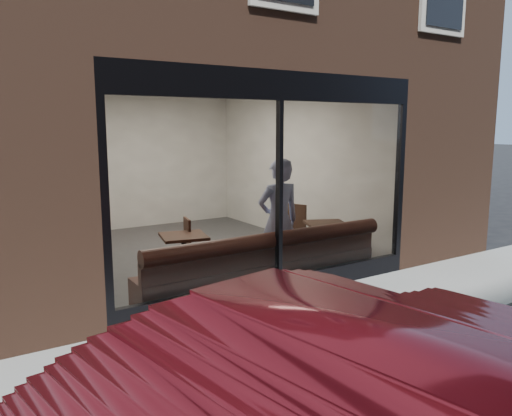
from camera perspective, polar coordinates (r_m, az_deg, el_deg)
ground at (r=5.94m, az=14.50°, el=-15.38°), size 120.00×120.00×0.00m
sidewalk_near at (r=6.60m, az=7.98°, el=-12.54°), size 40.00×2.00×0.01m
kerb_near at (r=5.89m, az=14.89°, el=-15.00°), size 40.00×0.10×0.12m
host_building_pier_right at (r=14.00m, az=1.11°, el=5.87°), size 2.50×12.00×3.20m
host_building_backfill at (r=15.18m, az=-17.36°, el=5.72°), size 5.00×6.00×3.20m
cafe_floor at (r=9.82m, az=-7.44°, el=-5.08°), size 6.00×6.00×0.00m
cafe_ceiling at (r=9.54m, az=-7.85°, el=13.70°), size 6.00×6.00×0.00m
cafe_wall_back at (r=12.31m, az=-13.59°, el=5.13°), size 5.00×0.00×5.00m
cafe_wall_left at (r=8.79m, az=-22.51°, el=3.06°), size 0.00×6.00×6.00m
cafe_wall_right at (r=10.84m, az=4.41°, el=4.81°), size 0.00×6.00×6.00m
storefront_kick at (r=7.32m, az=2.59°, el=-9.01°), size 5.00×0.10×0.30m
storefront_header at (r=6.97m, az=2.77°, el=13.82°), size 5.00×0.10×0.40m
storefront_mullion at (r=7.01m, az=2.68°, el=1.92°), size 0.06×0.10×2.50m
storefront_glass at (r=6.98m, az=2.82°, el=1.89°), size 4.80×0.00×4.80m
banquette at (r=7.61m, az=0.84°, el=-7.68°), size 4.00×0.55×0.45m
person at (r=7.84m, az=2.60°, el=-1.48°), size 0.76×0.54×1.96m
cafe_table_left at (r=7.94m, az=-8.28°, el=-3.22°), size 0.82×0.82×0.04m
cafe_table_right at (r=8.92m, az=8.05°, el=-1.82°), size 0.90×0.90×0.04m
cafe_chair_left at (r=8.42m, az=-9.06°, el=-6.01°), size 0.46×0.46×0.04m
cafe_chair_right at (r=9.72m, az=4.11°, el=-3.83°), size 0.52×0.52×0.04m
wall_poster at (r=8.29m, az=-21.49°, el=1.62°), size 0.02×0.65×0.87m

